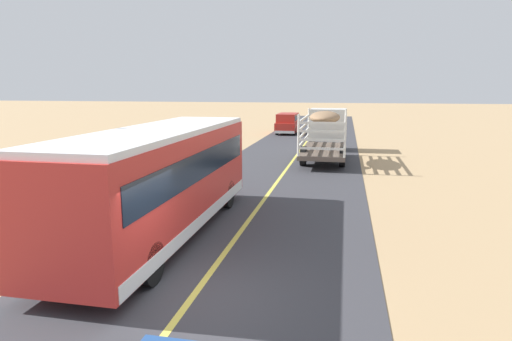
% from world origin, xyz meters
% --- Properties ---
extents(ground_plane, '(240.00, 240.00, 0.00)m').
position_xyz_m(ground_plane, '(0.00, 0.00, 0.00)').
color(ground_plane, tan).
extents(road_surface, '(8.00, 120.00, 0.02)m').
position_xyz_m(road_surface, '(0.00, 0.00, 0.01)').
color(road_surface, '#38383D').
rests_on(road_surface, ground).
extents(road_centre_line, '(0.16, 117.60, 0.00)m').
position_xyz_m(road_centre_line, '(0.00, 0.00, 0.02)').
color(road_centre_line, '#D8CC4C').
rests_on(road_centre_line, road_surface).
extents(livestock_truck, '(2.53, 9.70, 3.02)m').
position_xyz_m(livestock_truck, '(1.87, 20.58, 1.79)').
color(livestock_truck, silver).
rests_on(livestock_truck, road_surface).
extents(bus, '(2.54, 10.00, 3.21)m').
position_xyz_m(bus, '(-2.23, 3.50, 1.75)').
color(bus, red).
rests_on(bus, road_surface).
extents(car_far, '(1.90, 4.62, 1.93)m').
position_xyz_m(car_far, '(-2.38, 33.17, 1.09)').
color(car_far, '#B2261E').
rests_on(car_far, road_surface).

